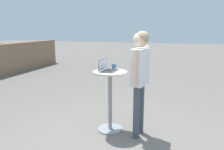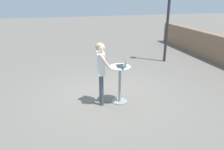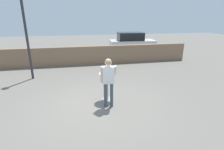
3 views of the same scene
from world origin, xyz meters
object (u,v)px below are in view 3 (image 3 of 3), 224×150
Objects in this scene: cafe_table at (107,84)px; street_lamp at (25,25)px; laptop at (107,72)px; standing_person at (108,77)px; parked_car_near_street at (132,42)px; coffee_mug at (113,72)px.

street_lamp is at bearing 136.32° from cafe_table.
standing_person reaches higher than laptop.
parked_car_near_street is (3.81, 8.79, -0.25)m from laptop.
laptop is 0.09× the size of parked_car_near_street.
coffee_mug is 0.03× the size of parked_car_near_street.
coffee_mug is (0.24, 0.00, 0.49)m from cafe_table.
cafe_table is 9.63m from parked_car_near_street.
standing_person is 5.25m from street_lamp.
parked_car_near_street is (3.86, 9.37, -0.26)m from standing_person.
coffee_mug is 0.07× the size of standing_person.
cafe_table is at bearing -94.55° from laptop.
street_lamp is at bearing 131.56° from standing_person.
parked_car_near_street is at bearing 67.98° from coffee_mug.
standing_person is at bearing -112.41° from parked_car_near_street.
standing_person is 0.43× the size of street_lamp.
parked_car_near_street is (3.57, 8.84, -0.25)m from coffee_mug.
street_lamp reaches higher than coffee_mug.
cafe_table is 0.54m from coffee_mug.
street_lamp is (-7.18, -5.62, 1.82)m from parked_car_near_street.
standing_person reaches higher than coffee_mug.
standing_person is at bearing -95.36° from laptop.
street_lamp is (-3.38, 3.17, 1.57)m from laptop.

